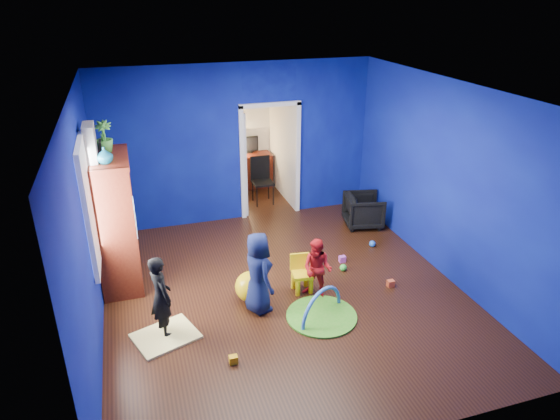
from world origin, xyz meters
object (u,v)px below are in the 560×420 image
object	(u,v)px
folding_chair	(263,182)
hopper_ball	(250,287)
toddler_red	(317,269)
study_desk	(251,171)
armchair	(364,210)
child_navy	(258,273)
tv_armoire	(115,222)
kid_chair	(302,276)
crt_tv	(118,219)
vase	(104,155)
child_black	(161,296)
play_mat	(322,316)

from	to	relation	value
folding_chair	hopper_ball	bearing A→B (deg)	-108.47
toddler_red	study_desk	bearing A→B (deg)	129.11
toddler_red	folding_chair	world-z (taller)	folding_chair
folding_chair	toddler_red	bearing A→B (deg)	-93.02
armchair	child_navy	world-z (taller)	child_navy
folding_chair	armchair	bearing A→B (deg)	-46.88
tv_armoire	kid_chair	size ratio (longest dim) A/B	3.92
crt_tv	hopper_ball	size ratio (longest dim) A/B	1.62
toddler_red	armchair	bearing A→B (deg)	90.57
vase	crt_tv	world-z (taller)	vase
study_desk	crt_tv	bearing A→B (deg)	-130.68
vase	tv_armoire	size ratio (longest dim) A/B	0.11
crt_tv	armchair	bearing A→B (deg)	9.04
child_black	play_mat	world-z (taller)	child_black
play_mat	folding_chair	size ratio (longest dim) A/B	1.03
crt_tv	folding_chair	size ratio (longest dim) A/B	0.76
tv_armoire	folding_chair	size ratio (longest dim) A/B	2.13
hopper_ball	study_desk	xyz separation A→B (m)	(1.11, 4.28, 0.16)
armchair	child_navy	bearing A→B (deg)	139.70
armchair	vase	size ratio (longest dim) A/B	3.04
crt_tv	folding_chair	bearing A→B (deg)	39.24
toddler_red	vase	xyz separation A→B (m)	(-2.63, 0.95, 1.62)
vase	child_navy	bearing A→B (deg)	-29.91
tv_armoire	hopper_ball	size ratio (longest dim) A/B	4.53
play_mat	folding_chair	xyz separation A→B (m)	(0.30, 4.00, 0.45)
play_mat	kid_chair	bearing A→B (deg)	92.99
crt_tv	play_mat	world-z (taller)	crt_tv
child_navy	tv_armoire	bearing A→B (deg)	40.27
child_navy	play_mat	size ratio (longest dim) A/B	1.21
toddler_red	play_mat	distance (m)	0.66
armchair	kid_chair	bearing A→B (deg)	145.24
child_navy	tv_armoire	world-z (taller)	tv_armoire
armchair	kid_chair	xyz separation A→B (m)	(-1.82, -1.73, -0.05)
crt_tv	hopper_ball	bearing A→B (deg)	-32.48
child_navy	folding_chair	world-z (taller)	child_navy
play_mat	toddler_red	bearing A→B (deg)	76.66
hopper_ball	folding_chair	bearing A→B (deg)	71.53
armchair	child_black	size ratio (longest dim) A/B	0.61
folding_chair	crt_tv	bearing A→B (deg)	-140.76
child_navy	play_mat	xyz separation A→B (m)	(0.76, -0.42, -0.56)
child_black	vase	world-z (taller)	vase
child_black	child_navy	size ratio (longest dim) A/B	0.96
vase	hopper_ball	xyz separation A→B (m)	(1.70, -0.76, -1.85)
child_navy	hopper_ball	size ratio (longest dim) A/B	2.66
vase	study_desk	world-z (taller)	vase
tv_armoire	folding_chair	world-z (taller)	tv_armoire
hopper_ball	folding_chair	xyz separation A→B (m)	(1.11, 3.32, 0.24)
play_mat	folding_chair	distance (m)	4.03
crt_tv	hopper_ball	distance (m)	2.13
crt_tv	hopper_ball	xyz separation A→B (m)	(1.66, -1.06, -0.80)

